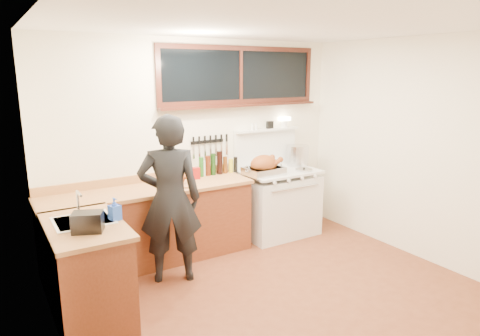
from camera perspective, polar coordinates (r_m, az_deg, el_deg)
ground_plane at (r=4.49m, az=5.37°, el=-16.80°), size 4.00×3.50×0.02m
room_shell at (r=3.95m, az=5.87°, el=4.67°), size 4.10×3.60×2.65m
counter_back at (r=5.12m, az=-11.80°, el=-7.44°), size 2.44×0.64×1.00m
counter_left at (r=4.17m, az=-19.73°, el=-12.82°), size 0.64×1.09×0.90m
sink_unit at (r=4.10m, az=-20.10°, el=-7.35°), size 0.50×0.45×0.37m
vintage_stove at (r=5.90m, az=5.04°, el=-4.38°), size 1.02×0.74×1.58m
back_window at (r=5.67m, az=0.14°, el=11.39°), size 2.32×0.13×0.77m
left_doorway at (r=2.81m, az=-21.44°, el=-11.56°), size 0.02×1.04×2.17m
knife_strip at (r=5.51m, az=-4.17°, el=3.43°), size 0.52×0.03×0.28m
man at (r=4.53m, az=-9.32°, el=-4.17°), size 0.76×0.64×1.79m
soap_bottle at (r=3.98m, az=-16.39°, el=-5.27°), size 0.11×0.12×0.21m
toaster at (r=3.78m, az=-19.65°, el=-6.81°), size 0.29×0.25×0.17m
cutting_board at (r=5.02m, az=-8.63°, el=-1.74°), size 0.51×0.44×0.14m
roast_turkey at (r=5.49m, az=3.23°, el=0.15°), size 0.52×0.38×0.26m
stockpot at (r=6.08m, az=7.70°, el=1.69°), size 0.36×0.36×0.29m
saucepan at (r=5.96m, az=3.29°, el=0.76°), size 0.18×0.29×0.12m
pot_lid at (r=5.80m, az=8.54°, el=-0.21°), size 0.29×0.29×0.04m
coffee_tin at (r=5.30m, az=-5.94°, el=-0.70°), size 0.11×0.09×0.14m
pitcher at (r=5.48m, az=-4.83°, el=-0.01°), size 0.13×0.13×0.18m
bottle_cluster at (r=5.51m, az=-3.08°, el=0.45°), size 0.56×0.07×0.30m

